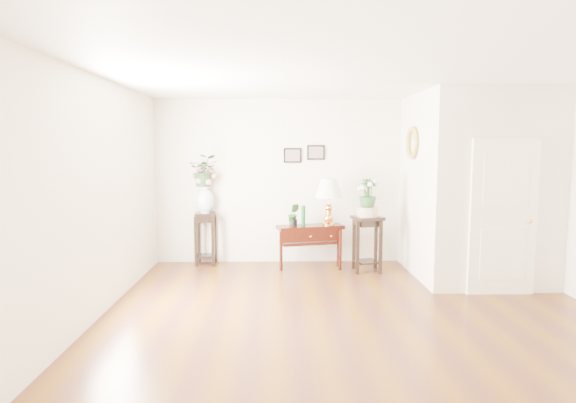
{
  "coord_description": "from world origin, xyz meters",
  "views": [
    {
      "loc": [
        -0.93,
        -5.51,
        1.96
      ],
      "look_at": [
        -0.76,
        1.3,
        1.21
      ],
      "focal_mm": 30.0,
      "sensor_mm": 36.0,
      "label": 1
    }
  ],
  "objects_px": {
    "console_table": "(310,247)",
    "plant_stand_b": "(367,244)",
    "plant_stand_a": "(206,239)",
    "table_lamp": "(329,204)"
  },
  "relations": [
    {
      "from": "table_lamp",
      "to": "plant_stand_a",
      "type": "distance_m",
      "value": 2.17
    },
    {
      "from": "console_table",
      "to": "plant_stand_b",
      "type": "height_order",
      "value": "plant_stand_b"
    },
    {
      "from": "plant_stand_b",
      "to": "plant_stand_a",
      "type": "bearing_deg",
      "value": 168.69
    },
    {
      "from": "console_table",
      "to": "plant_stand_a",
      "type": "relative_size",
      "value": 1.21
    },
    {
      "from": "table_lamp",
      "to": "plant_stand_a",
      "type": "height_order",
      "value": "table_lamp"
    },
    {
      "from": "console_table",
      "to": "plant_stand_b",
      "type": "bearing_deg",
      "value": -25.82
    },
    {
      "from": "plant_stand_a",
      "to": "table_lamp",
      "type": "bearing_deg",
      "value": -9.13
    },
    {
      "from": "console_table",
      "to": "plant_stand_a",
      "type": "height_order",
      "value": "plant_stand_a"
    },
    {
      "from": "table_lamp",
      "to": "plant_stand_b",
      "type": "xyz_separation_m",
      "value": [
        0.6,
        -0.2,
        -0.62
      ]
    },
    {
      "from": "table_lamp",
      "to": "plant_stand_b",
      "type": "distance_m",
      "value": 0.89
    }
  ]
}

